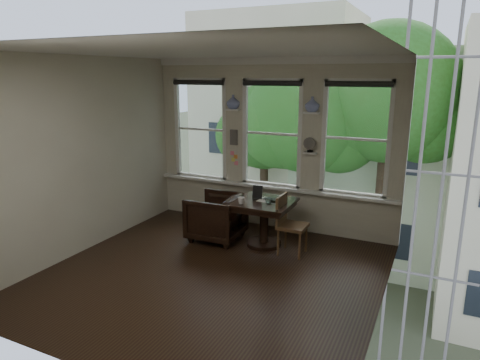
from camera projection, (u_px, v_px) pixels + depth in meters
The scene contains 25 objects.
ground at pixel (212, 274), 5.98m from camera, with size 4.50×4.50×0.00m, color black.
ceiling at pixel (208, 51), 5.25m from camera, with size 4.50×4.50×0.00m, color silver.
wall_back at pixel (272, 145), 7.58m from camera, with size 4.50×4.50×0.00m, color beige.
wall_front at pixel (81, 222), 3.64m from camera, with size 4.50×4.50×0.00m, color beige.
wall_left at pixel (82, 156), 6.55m from camera, with size 4.50×4.50×0.00m, color beige.
wall_right at pixel (390, 189), 4.67m from camera, with size 4.50×4.50×0.00m, color beige.
window_left at pixel (202, 129), 8.14m from camera, with size 1.10×0.12×1.90m, color white, non-canonical shape.
window_center at pixel (273, 134), 7.54m from camera, with size 1.10×0.12×1.90m, color white, non-canonical shape.
window_right at pixel (356, 139), 6.93m from camera, with size 1.10×0.12×1.90m, color white, non-canonical shape.
shelf_left at pixel (233, 110), 7.65m from camera, with size 0.26×0.16×0.03m, color white.
shelf_right at pixel (312, 113), 7.05m from camera, with size 0.26×0.16×0.03m, color white.
intercom at pixel (234, 137), 7.80m from camera, with size 0.14×0.06×0.28m, color #59544F.
sticky_notes at pixel (234, 156), 7.89m from camera, with size 0.16×0.01×0.24m, color pink, non-canonical shape.
desk_fan at pixel (310, 147), 7.17m from camera, with size 0.20×0.20×0.24m, color #59544F, non-canonical shape.
vase_left at pixel (233, 102), 7.62m from camera, with size 0.24×0.24×0.25m, color white.
vase_right at pixel (312, 104), 7.01m from camera, with size 0.24×0.24×0.25m, color white.
table at pixel (264, 223), 6.91m from camera, with size 0.90×0.90×0.75m, color black, non-canonical shape.
armchair_left at pixel (216, 217), 7.18m from camera, with size 0.83×0.86×0.78m, color black.
cushion_red at pixel (216, 213), 7.16m from camera, with size 0.45×0.45×0.06m, color maroon.
side_chair_right at pixel (293, 226), 6.56m from camera, with size 0.42×0.42×0.92m, color #492B1A, non-canonical shape.
laptop at pixel (272, 201), 6.79m from camera, with size 0.35×0.22×0.03m, color black.
mug at pixel (241, 200), 6.68m from camera, with size 0.11×0.11×0.10m, color white.
drinking_glass at pixel (269, 201), 6.66m from camera, with size 0.11×0.11×0.09m, color white.
tablet at pixel (258, 192), 6.93m from camera, with size 0.16×0.02×0.22m, color black.
papers at pixel (266, 200), 6.89m from camera, with size 0.22×0.30×0.00m, color silver.
Camera 1 is at (2.71, -4.78, 2.73)m, focal length 32.00 mm.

